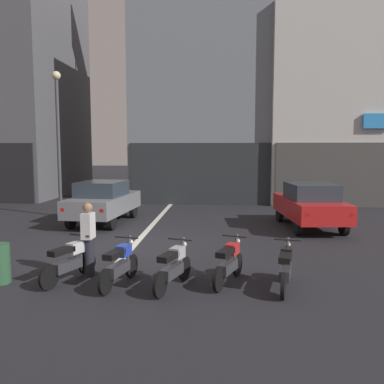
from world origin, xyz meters
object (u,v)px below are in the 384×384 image
(motorcycle_white_row_leftmost, at_px, (69,261))
(motorcycle_red_row_right_mid, at_px, (229,262))
(motorcycle_silver_row_centre, at_px, (173,266))
(car_red_parked_kerbside, at_px, (310,204))
(street_lamp, at_px, (58,128))
(person_by_motorcycles, at_px, (88,239))
(car_blue_down_street, at_px, (205,181))
(motorcycle_blue_row_left_mid, at_px, (120,264))
(motorcycle_black_row_rightmost, at_px, (286,267))
(car_grey_crossing_near, at_px, (104,200))

(motorcycle_white_row_leftmost, bearing_deg, motorcycle_red_row_right_mid, 2.11)
(motorcycle_silver_row_centre, relative_size, motorcycle_red_row_right_mid, 1.01)
(motorcycle_silver_row_centre, bearing_deg, car_red_parked_kerbside, 57.65)
(street_lamp, distance_m, person_by_motorcycles, 9.29)
(car_red_parked_kerbside, xyz_separation_m, car_blue_down_street, (-4.17, 10.41, 0.00))
(motorcycle_blue_row_left_mid, relative_size, motorcycle_red_row_right_mid, 1.04)
(motorcycle_silver_row_centre, bearing_deg, car_blue_down_street, 89.85)
(motorcycle_blue_row_left_mid, height_order, motorcycle_silver_row_centre, same)
(motorcycle_black_row_rightmost, bearing_deg, motorcycle_silver_row_centre, -177.28)
(car_blue_down_street, xyz_separation_m, person_by_motorcycles, (-2.04, -16.40, -0.03))
(car_red_parked_kerbside, distance_m, person_by_motorcycles, 8.63)
(car_red_parked_kerbside, relative_size, motorcycle_white_row_leftmost, 2.69)
(motorcycle_blue_row_left_mid, relative_size, person_by_motorcycles, 0.98)
(street_lamp, bearing_deg, motorcycle_white_row_leftmost, -66.72)
(motorcycle_blue_row_left_mid, xyz_separation_m, motorcycle_red_row_right_mid, (2.30, 0.30, 0.00))
(motorcycle_blue_row_left_mid, height_order, person_by_motorcycles, person_by_motorcycles)
(car_red_parked_kerbside, distance_m, motorcycle_black_row_rightmost, 6.84)
(car_grey_crossing_near, xyz_separation_m, car_red_parked_kerbside, (7.77, -0.47, 0.00))
(car_red_parked_kerbside, xyz_separation_m, motorcycle_blue_row_left_mid, (-5.37, -6.56, -0.43))
(motorcycle_black_row_rightmost, bearing_deg, motorcycle_white_row_leftmost, 177.97)
(motorcycle_blue_row_left_mid, relative_size, motorcycle_black_row_rightmost, 1.00)
(car_grey_crossing_near, height_order, motorcycle_black_row_rightmost, car_grey_crossing_near)
(car_blue_down_street, height_order, motorcycle_red_row_right_mid, car_blue_down_street)
(car_grey_crossing_near, xyz_separation_m, motorcycle_silver_row_centre, (3.55, -7.12, -0.43))
(car_grey_crossing_near, distance_m, motorcycle_silver_row_centre, 7.97)
(motorcycle_silver_row_centre, relative_size, motorcycle_black_row_rightmost, 0.98)
(car_red_parked_kerbside, bearing_deg, motorcycle_black_row_rightmost, -106.37)
(car_grey_crossing_near, bearing_deg, car_red_parked_kerbside, -3.43)
(car_grey_crossing_near, distance_m, motorcycle_blue_row_left_mid, 7.43)
(street_lamp, height_order, motorcycle_silver_row_centre, street_lamp)
(car_red_parked_kerbside, height_order, motorcycle_blue_row_left_mid, car_red_parked_kerbside)
(motorcycle_white_row_leftmost, relative_size, motorcycle_silver_row_centre, 0.98)
(motorcycle_silver_row_centre, height_order, motorcycle_red_row_right_mid, same)
(motorcycle_white_row_leftmost, distance_m, motorcycle_silver_row_centre, 2.31)
(car_grey_crossing_near, relative_size, motorcycle_white_row_leftmost, 2.69)
(street_lamp, relative_size, motorcycle_blue_row_left_mid, 3.72)
(car_grey_crossing_near, xyz_separation_m, motorcycle_red_row_right_mid, (4.70, -6.73, -0.43))
(person_by_motorcycles, bearing_deg, car_blue_down_street, 82.91)
(motorcycle_silver_row_centre, bearing_deg, motorcycle_black_row_rightmost, 2.72)
(car_grey_crossing_near, bearing_deg, street_lamp, 147.69)
(motorcycle_blue_row_left_mid, bearing_deg, person_by_motorcycles, 146.16)
(street_lamp, xyz_separation_m, motorcycle_silver_row_centre, (5.87, -8.59, -3.31))
(car_grey_crossing_near, height_order, motorcycle_white_row_leftmost, car_grey_crossing_near)
(car_grey_crossing_near, relative_size, motorcycle_red_row_right_mid, 2.68)
(car_red_parked_kerbside, xyz_separation_m, person_by_motorcycles, (-6.21, -5.99, -0.03))
(car_blue_down_street, relative_size, street_lamp, 0.67)
(car_red_parked_kerbside, height_order, person_by_motorcycles, person_by_motorcycles)
(motorcycle_silver_row_centre, bearing_deg, motorcycle_blue_row_left_mid, 174.86)
(car_grey_crossing_near, height_order, motorcycle_red_row_right_mid, car_grey_crossing_near)
(car_red_parked_kerbside, relative_size, car_blue_down_street, 1.03)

